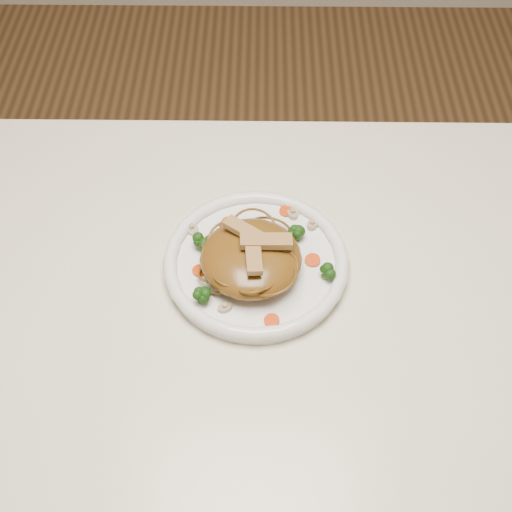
{
  "coord_description": "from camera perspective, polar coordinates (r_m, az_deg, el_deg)",
  "views": [
    {
      "loc": [
        0.02,
        -0.52,
        1.54
      ],
      "look_at": [
        0.01,
        0.07,
        0.78
      ],
      "focal_mm": 46.79,
      "sensor_mm": 36.0,
      "label": 1
    }
  ],
  "objects": [
    {
      "name": "mushroom_2",
      "position": [
        1.01,
        -5.51,
        2.36
      ],
      "size": [
        0.04,
        0.04,
        0.01
      ],
      "primitive_type": "cylinder",
      "rotation": [
        0.0,
        0.0,
        -1.06
      ],
      "color": "beige",
      "rests_on": "plate"
    },
    {
      "name": "carrot_1",
      "position": [
        0.96,
        -4.88,
        -1.25
      ],
      "size": [
        0.03,
        0.03,
        0.0
      ],
      "primitive_type": "cylinder",
      "rotation": [
        0.0,
        0.0,
        -0.33
      ],
      "color": "#D63D07",
      "rests_on": "plate"
    },
    {
      "name": "carrot_2",
      "position": [
        0.98,
        4.85,
        -0.38
      ],
      "size": [
        0.03,
        0.03,
        0.0
      ],
      "primitive_type": "cylinder",
      "rotation": [
        0.0,
        0.0,
        -0.14
      ],
      "color": "#D63D07",
      "rests_on": "plate"
    },
    {
      "name": "carrot_4",
      "position": [
        0.91,
        1.35,
        -5.54
      ],
      "size": [
        0.02,
        0.02,
        0.0
      ],
      "primitive_type": "cylinder",
      "rotation": [
        0.0,
        0.0,
        -0.17
      ],
      "color": "#D63D07",
      "rests_on": "plate"
    },
    {
      "name": "plate",
      "position": [
        0.98,
        -0.0,
        -0.79
      ],
      "size": [
        0.34,
        0.34,
        0.02
      ],
      "primitive_type": "cylinder",
      "rotation": [
        0.0,
        0.0,
        0.33
      ],
      "color": "white",
      "rests_on": "table"
    },
    {
      "name": "broccoli_0",
      "position": [
        0.99,
        3.46,
        1.98
      ],
      "size": [
        0.03,
        0.03,
        0.03
      ],
      "primitive_type": null,
      "rotation": [
        0.0,
        0.0,
        0.3
      ],
      "color": "#1C430D",
      "rests_on": "plate"
    },
    {
      "name": "broccoli_3",
      "position": [
        0.95,
        6.03,
        -1.25
      ],
      "size": [
        0.03,
        0.03,
        0.03
      ],
      "primitive_type": null,
      "rotation": [
        0.0,
        0.0,
        0.35
      ],
      "color": "#1C430D",
      "rests_on": "plate"
    },
    {
      "name": "broccoli_1",
      "position": [
        0.98,
        -4.73,
        1.29
      ],
      "size": [
        0.03,
        0.03,
        0.03
      ],
      "primitive_type": null,
      "rotation": [
        0.0,
        0.0,
        -0.14
      ],
      "color": "#1C430D",
      "rests_on": "plate"
    },
    {
      "name": "ground",
      "position": [
        1.62,
        -0.51,
        -19.29
      ],
      "size": [
        4.0,
        4.0,
        0.0
      ],
      "primitive_type": "plane",
      "color": "#4C311A",
      "rests_on": "ground"
    },
    {
      "name": "chicken_a",
      "position": [
        0.92,
        0.87,
        1.27
      ],
      "size": [
        0.07,
        0.03,
        0.01
      ],
      "primitive_type": "cube",
      "rotation": [
        0.0,
        0.0,
        0.05
      ],
      "color": "tan",
      "rests_on": "noodle_mound"
    },
    {
      "name": "broccoli_2",
      "position": [
        0.92,
        -4.65,
        -3.26
      ],
      "size": [
        0.03,
        0.03,
        0.03
      ],
      "primitive_type": null,
      "rotation": [
        0.0,
        0.0,
        -0.14
      ],
      "color": "#1C430D",
      "rests_on": "plate"
    },
    {
      "name": "carrot_0",
      "position": [
        1.03,
        2.58,
        3.85
      ],
      "size": [
        0.02,
        0.02,
        0.0
      ],
      "primitive_type": "cylinder",
      "rotation": [
        0.0,
        0.0,
        -0.08
      ],
      "color": "#D63D07",
      "rests_on": "plate"
    },
    {
      "name": "mushroom_0",
      "position": [
        0.92,
        -2.67,
        -4.43
      ],
      "size": [
        0.03,
        0.03,
        0.01
      ],
      "primitive_type": "cylinder",
      "rotation": [
        0.0,
        0.0,
        0.5
      ],
      "color": "beige",
      "rests_on": "plate"
    },
    {
      "name": "mushroom_3",
      "position": [
        1.03,
        3.18,
        3.67
      ],
      "size": [
        0.03,
        0.03,
        0.01
      ],
      "primitive_type": "cylinder",
      "rotation": [
        0.0,
        0.0,
        1.73
      ],
      "color": "beige",
      "rests_on": "plate"
    },
    {
      "name": "chicken_b",
      "position": [
        0.94,
        -1.02,
        2.22
      ],
      "size": [
        0.06,
        0.05,
        0.01
      ],
      "primitive_type": "cube",
      "rotation": [
        0.0,
        0.0,
        2.51
      ],
      "color": "tan",
      "rests_on": "noodle_mound"
    },
    {
      "name": "table",
      "position": [
        1.03,
        -0.77,
        -7.55
      ],
      "size": [
        1.2,
        0.8,
        0.75
      ],
      "color": "silver",
      "rests_on": "ground"
    },
    {
      "name": "noodle_mound",
      "position": [
        0.94,
        -0.43,
        -0.16
      ],
      "size": [
        0.19,
        0.19,
        0.05
      ],
      "primitive_type": "ellipsoid",
      "rotation": [
        0.0,
        0.0,
        0.38
      ],
      "color": "brown",
      "rests_on": "plate"
    },
    {
      "name": "mushroom_1",
      "position": [
        1.02,
        4.84,
        2.69
      ],
      "size": [
        0.03,
        0.03,
        0.01
      ],
      "primitive_type": "cylinder",
      "rotation": [
        0.0,
        0.0,
        1.2
      ],
      "color": "beige",
      "rests_on": "plate"
    },
    {
      "name": "chicken_c",
      "position": [
        0.91,
        -0.23,
        0.14
      ],
      "size": [
        0.03,
        0.07,
        0.01
      ],
      "primitive_type": "cube",
      "rotation": [
        0.0,
        0.0,
        4.8
      ],
      "color": "tan",
      "rests_on": "noodle_mound"
    },
    {
      "name": "carrot_3",
      "position": [
        1.02,
        -2.45,
        2.91
      ],
      "size": [
        0.02,
        0.02,
        0.0
      ],
      "primitive_type": "cylinder",
      "rotation": [
        0.0,
        0.0,
        0.28
      ],
      "color": "#D63D07",
      "rests_on": "plate"
    }
  ]
}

